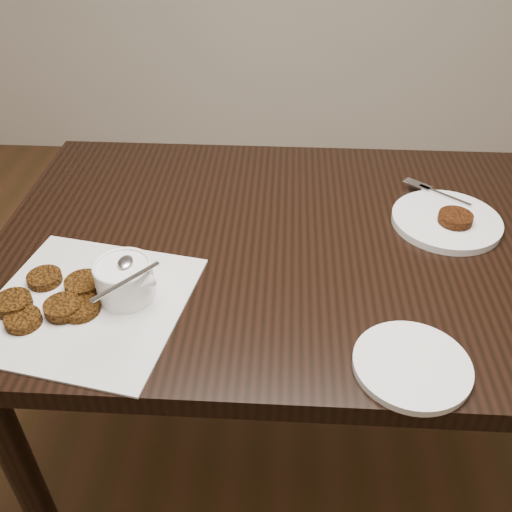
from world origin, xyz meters
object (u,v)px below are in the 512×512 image
at_px(napkin, 87,304).
at_px(sauce_ramekin, 122,265).
at_px(table, 299,364).
at_px(plate_with_patty, 447,217).
at_px(plate_empty, 412,365).

bearing_deg(napkin, sauce_ramekin, 20.91).
bearing_deg(sauce_ramekin, table, 30.68).
relative_size(napkin, plate_with_patty, 1.48).
xyz_separation_m(table, plate_with_patty, (0.29, 0.07, 0.39)).
height_order(napkin, plate_empty, plate_empty).
height_order(napkin, sauce_ramekin, sauce_ramekin).
relative_size(plate_with_patty, plate_empty, 1.24).
xyz_separation_m(table, sauce_ramekin, (-0.32, -0.19, 0.45)).
relative_size(table, plate_with_patty, 5.65).
bearing_deg(plate_empty, table, 115.08).
relative_size(table, sauce_ramekin, 9.15).
bearing_deg(plate_empty, napkin, 168.38).
bearing_deg(table, napkin, -150.86).
bearing_deg(table, plate_with_patty, 14.19).
bearing_deg(plate_with_patty, napkin, -156.85).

